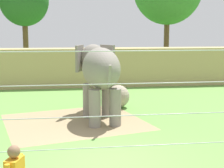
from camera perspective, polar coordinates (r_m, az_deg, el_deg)
name	(u,v)px	position (r m, az deg, el deg)	size (l,w,h in m)	color
ground_plane	(107,163)	(9.51, -0.76, -13.18)	(120.00, 120.00, 0.00)	#609342
dirt_patch	(75,122)	(13.59, -6.29, -6.34)	(5.23, 4.56, 0.01)	#937F5B
embankment_wall	(83,67)	(22.04, -4.82, 2.83)	(36.00, 1.80, 2.44)	tan
elephant	(99,71)	(13.53, -2.13, 2.19)	(1.82, 4.03, 2.99)	gray
enrichment_ball	(118,96)	(15.85, 1.03, -2.10)	(1.06, 1.06, 1.06)	gray
cable_fence	(120,126)	(6.89, 1.39, -7.07)	(10.52, 0.18, 3.33)	brown
tree_far_left	(24,1)	(29.07, -14.56, 13.36)	(3.96, 3.96, 8.05)	brown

